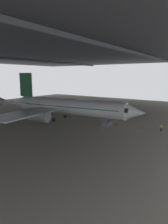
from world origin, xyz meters
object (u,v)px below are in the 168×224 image
at_px(crew_worker_near_nose, 161,127).
at_px(traffic_cone_orange, 142,127).
at_px(crew_worker_by_stairs, 116,122).
at_px(boarding_stairs, 107,122).
at_px(airplane_main, 67,107).

distance_m(crew_worker_near_nose, traffic_cone_orange, 4.13).
xyz_separation_m(crew_worker_near_nose, crew_worker_by_stairs, (-1.08, 9.36, 0.05)).
xyz_separation_m(crew_worker_by_stairs, traffic_cone_orange, (1.38, -5.28, -0.65)).
distance_m(crew_worker_by_stairs, traffic_cone_orange, 5.50).
xyz_separation_m(boarding_stairs, crew_worker_near_nose, (1.33, -11.58, 0.15)).
bearing_deg(traffic_cone_orange, boarding_stairs, 102.29).
bearing_deg(boarding_stairs, crew_worker_near_nose, -83.45).
height_order(boarding_stairs, crew_worker_near_nose, boarding_stairs).
bearing_deg(boarding_stairs, crew_worker_by_stairs, -83.54).
distance_m(boarding_stairs, crew_worker_near_nose, 11.66).
relative_size(airplane_main, crew_worker_by_stairs, 23.28).
height_order(crew_worker_near_nose, traffic_cone_orange, crew_worker_near_nose).
bearing_deg(traffic_cone_orange, airplane_main, 100.96).
bearing_deg(airplane_main, traffic_cone_orange, -79.04).
bearing_deg(airplane_main, crew_worker_by_stairs, -80.61).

